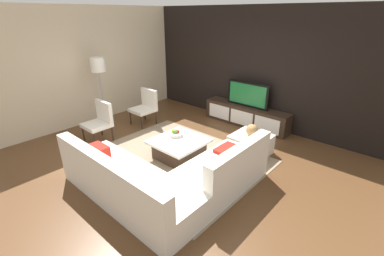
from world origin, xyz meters
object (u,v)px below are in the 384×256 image
sectional_couch (165,178)px  accent_chair_near (100,119)px  coffee_table (179,148)px  television (248,94)px  ottoman (251,145)px  media_console (246,116)px  fruit_bowl (176,133)px  floor_lamp (98,69)px  accent_chair_far (146,105)px  decorative_ball (252,130)px

sectional_couch → accent_chair_near: size_ratio=2.89×
coffee_table → accent_chair_near: size_ratio=1.11×
sectional_couch → accent_chair_near: 2.52m
television → ottoman: television is taller
media_console → sectional_couch: bearing=-80.7°
ottoman → fruit_bowl: size_ratio=2.50×
accent_chair_near → fruit_bowl: size_ratio=3.11×
floor_lamp → accent_chair_near: bearing=-36.6°
floor_lamp → accent_chair_far: 1.39m
media_console → floor_lamp: bearing=-137.8°
ottoman → floor_lamp: bearing=-162.0°
coffee_table → accent_chair_far: 2.03m
coffee_table → ottoman: ottoman is taller
coffee_table → floor_lamp: (-2.52, -0.07, 1.23)m
sectional_couch → decorative_ball: (0.33, 2.03, 0.23)m
media_console → accent_chair_near: accent_chair_near is taller
television → sectional_couch: bearing=-80.7°
floor_lamp → television: bearing=42.2°
media_console → coffee_table: (-0.10, -2.30, -0.05)m
sectional_couch → coffee_table: (-0.63, 0.97, -0.08)m
sectional_couch → accent_chair_near: (-2.48, 0.40, 0.20)m
coffee_table → ottoman: (0.96, 1.06, -0.00)m
floor_lamp → fruit_bowl: floor_lamp is taller
sectional_couch → floor_lamp: size_ratio=1.49×
media_console → television: 0.55m
ottoman → decorative_ball: (0.00, 0.00, 0.32)m
coffee_table → accent_chair_near: bearing=-162.8°
decorative_ball → media_console: bearing=124.8°
fruit_bowl → accent_chair_far: 1.81m
accent_chair_near → decorative_ball: bearing=39.3°
fruit_bowl → ottoman: bearing=40.1°
floor_lamp → decorative_ball: (3.48, 1.13, -0.91)m
media_console → sectional_couch: (0.53, -3.27, 0.03)m
accent_chair_near → ottoman: 3.26m
television → accent_chair_near: (-1.95, -2.87, -0.31)m
floor_lamp → accent_chair_far: (0.64, 0.80, -0.94)m
sectional_couch → coffee_table: 1.16m
coffee_table → ottoman: 1.43m
sectional_couch → ottoman: (0.33, 2.03, -0.08)m
sectional_couch → ottoman: size_ratio=3.59×
ottoman → accent_chair_far: (-2.84, -0.33, 0.29)m
floor_lamp → sectional_couch: bearing=-15.9°
media_console → ottoman: 1.51m
television → accent_chair_far: television is taller
television → coffee_table: size_ratio=1.13×
television → floor_lamp: (-2.62, -2.37, 0.63)m
media_console → sectional_couch: size_ratio=0.88×
sectional_couch → floor_lamp: floor_lamp is taller
media_console → floor_lamp: (-2.62, -2.37, 1.18)m
accent_chair_far → floor_lamp: bearing=-138.9°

